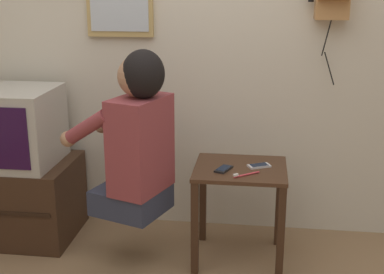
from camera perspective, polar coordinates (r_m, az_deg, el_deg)
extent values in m
cube|color=beige|center=(3.31, -0.45, 11.48)|extent=(6.80, 0.05, 2.55)
cube|color=#422819|center=(2.99, 5.18, -3.43)|extent=(0.51, 0.45, 0.02)
cube|color=#382215|center=(2.94, 0.30, -9.71)|extent=(0.04, 0.04, 0.54)
cube|color=#382215|center=(2.92, 9.45, -10.11)|extent=(0.04, 0.04, 0.54)
cube|color=#382215|center=(3.30, 1.17, -6.66)|extent=(0.04, 0.04, 0.54)
cube|color=#382215|center=(3.28, 9.27, -7.00)|extent=(0.04, 0.04, 0.54)
cube|color=#2D3347|center=(3.03, -6.48, -6.60)|extent=(0.45, 0.44, 0.14)
cube|color=brown|center=(2.87, -5.50, -0.82)|extent=(0.33, 0.41, 0.52)
sphere|color=#A37556|center=(2.78, -5.71, 6.47)|extent=(0.22, 0.22, 0.22)
ellipsoid|color=black|center=(2.77, -5.23, 6.70)|extent=(0.29, 0.29, 0.25)
cylinder|color=brown|center=(2.86, -11.20, 0.99)|extent=(0.30, 0.17, 0.22)
cylinder|color=brown|center=(3.09, -7.76, 2.34)|extent=(0.30, 0.17, 0.22)
sphere|color=#A37556|center=(2.96, -13.06, -0.20)|extent=(0.09, 0.09, 0.09)
sphere|color=#A37556|center=(3.19, -9.59, 1.20)|extent=(0.09, 0.09, 0.09)
cube|color=#382316|center=(3.55, -18.07, -6.20)|extent=(0.72, 0.54, 0.49)
cube|color=#ADA89E|center=(3.38, -18.83, 1.09)|extent=(0.55, 0.49, 0.46)
cylinder|color=black|center=(3.21, 14.17, 10.27)|extent=(0.04, 0.04, 0.22)
cylinder|color=black|center=(3.24, 14.43, 7.09)|extent=(0.07, 0.06, 0.19)
cube|color=black|center=(2.94, 3.39, -3.43)|extent=(0.10, 0.14, 0.01)
cube|color=black|center=(2.94, 3.40, -3.32)|extent=(0.08, 0.11, 0.00)
cube|color=silver|center=(3.01, 7.16, -3.07)|extent=(0.14, 0.11, 0.01)
cube|color=black|center=(3.00, 7.16, -2.95)|extent=(0.11, 0.09, 0.00)
cylinder|color=#D83F4C|center=(2.87, 5.85, -4.00)|extent=(0.14, 0.11, 0.01)
cube|color=white|center=(2.83, 4.69, -4.05)|extent=(0.03, 0.03, 0.01)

